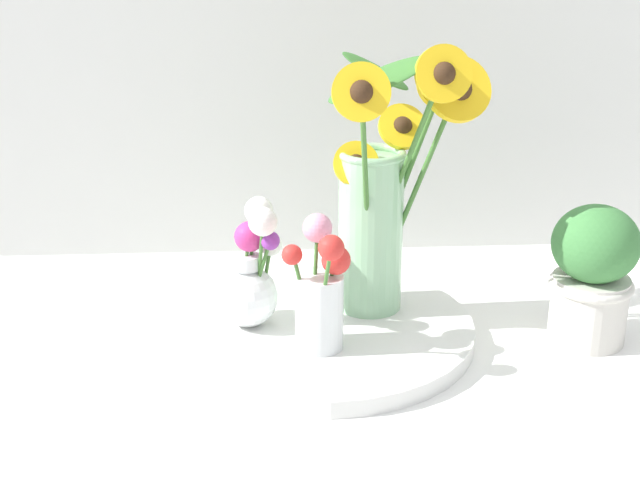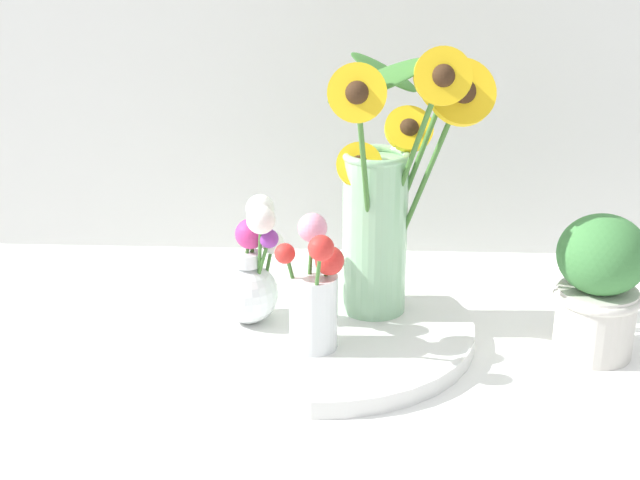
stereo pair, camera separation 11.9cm
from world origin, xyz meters
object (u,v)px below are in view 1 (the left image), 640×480
object	(u,v)px
vase_small_center	(320,293)
serving_tray	(320,330)
mason_jar_sunflowers	(380,199)
potted_plant	(593,272)
vase_bulb_right	(251,277)

from	to	relation	value
vase_small_center	serving_tray	bearing A→B (deg)	87.06
serving_tray	mason_jar_sunflowers	size ratio (longest dim) A/B	1.09
mason_jar_sunflowers	vase_small_center	bearing A→B (deg)	-127.74
serving_tray	mason_jar_sunflowers	distance (m)	0.20
mason_jar_sunflowers	potted_plant	distance (m)	0.30
mason_jar_sunflowers	vase_bulb_right	bearing A→B (deg)	-167.01
mason_jar_sunflowers	vase_small_center	xyz separation A→B (m)	(-0.09, -0.11, -0.09)
serving_tray	vase_bulb_right	size ratio (longest dim) A/B	2.36
vase_bulb_right	potted_plant	bearing A→B (deg)	-3.29
potted_plant	serving_tray	bearing A→B (deg)	175.77
serving_tray	mason_jar_sunflowers	bearing A→B (deg)	25.44
serving_tray	mason_jar_sunflowers	world-z (taller)	mason_jar_sunflowers
mason_jar_sunflowers	vase_small_center	size ratio (longest dim) A/B	2.18
vase_small_center	mason_jar_sunflowers	bearing A→B (deg)	52.26
serving_tray	vase_bulb_right	xyz separation A→B (m)	(-0.09, -0.00, 0.08)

